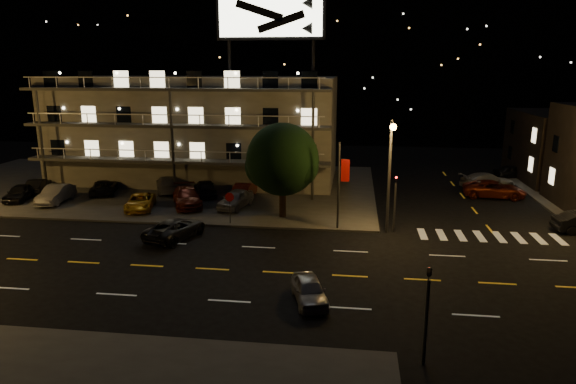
# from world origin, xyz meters

# --- Properties ---
(ground) EXTENTS (140.00, 140.00, 0.00)m
(ground) POSITION_xyz_m (0.00, 0.00, 0.00)
(ground) COLOR black
(ground) RESTS_ON ground
(curb_nw) EXTENTS (44.00, 24.00, 0.15)m
(curb_nw) POSITION_xyz_m (-14.00, 20.00, 0.07)
(curb_nw) COLOR #3D3D3B
(curb_nw) RESTS_ON ground
(motel) EXTENTS (28.00, 13.80, 18.10)m
(motel) POSITION_xyz_m (-9.94, 23.88, 5.34)
(motel) COLOR gray
(motel) RESTS_ON ground
(hill_backdrop) EXTENTS (120.00, 25.00, 24.00)m
(hill_backdrop) POSITION_xyz_m (-5.94, 68.78, 11.55)
(hill_backdrop) COLOR black
(hill_backdrop) RESTS_ON ground
(streetlight_nc) EXTENTS (0.44, 1.92, 8.00)m
(streetlight_nc) POSITION_xyz_m (8.50, 7.94, 4.96)
(streetlight_nc) COLOR #2D2D30
(streetlight_nc) RESTS_ON ground
(signal_nw) EXTENTS (0.20, 0.27, 4.60)m
(signal_nw) POSITION_xyz_m (9.00, 8.50, 2.57)
(signal_nw) COLOR #2D2D30
(signal_nw) RESTS_ON ground
(signal_sw) EXTENTS (0.20, 0.27, 4.60)m
(signal_sw) POSITION_xyz_m (9.00, -8.50, 2.57)
(signal_sw) COLOR #2D2D30
(signal_sw) RESTS_ON ground
(banner_north) EXTENTS (0.83, 0.16, 6.40)m
(banner_north) POSITION_xyz_m (5.09, 8.40, 3.43)
(banner_north) COLOR #2D2D30
(banner_north) RESTS_ON ground
(stop_sign) EXTENTS (0.91, 0.11, 2.61)m
(stop_sign) POSITION_xyz_m (-3.00, 8.57, 1.71)
(stop_sign) COLOR #2D2D30
(stop_sign) RESTS_ON ground
(tree) EXTENTS (5.79, 5.57, 7.29)m
(tree) POSITION_xyz_m (0.59, 10.85, 4.48)
(tree) COLOR black
(tree) RESTS_ON curb_nw
(lot_car_0) EXTENTS (2.33, 4.23, 1.36)m
(lot_car_0) POSITION_xyz_m (-22.79, 12.74, 0.83)
(lot_car_0) COLOR black
(lot_car_0) RESTS_ON curb_nw
(lot_car_1) EXTENTS (1.92, 4.64, 1.49)m
(lot_car_1) POSITION_xyz_m (-19.22, 12.45, 0.90)
(lot_car_1) COLOR gray
(lot_car_1) RESTS_ON curb_nw
(lot_car_2) EXTENTS (3.00, 4.77, 1.23)m
(lot_car_2) POSITION_xyz_m (-11.18, 11.31, 0.76)
(lot_car_2) COLOR gold
(lot_car_2) RESTS_ON curb_nw
(lot_car_3) EXTENTS (4.08, 5.71, 1.54)m
(lot_car_3) POSITION_xyz_m (-7.72, 12.87, 0.92)
(lot_car_3) COLOR #5E1B0D
(lot_car_3) RESTS_ON curb_nw
(lot_car_4) EXTENTS (2.66, 4.60, 1.47)m
(lot_car_4) POSITION_xyz_m (-3.58, 12.86, 0.89)
(lot_car_4) COLOR gray
(lot_car_4) RESTS_ON curb_nw
(lot_car_5) EXTENTS (2.37, 4.09, 1.28)m
(lot_car_5) POSITION_xyz_m (-22.99, 15.76, 0.79)
(lot_car_5) COLOR black
(lot_car_5) RESTS_ON curb_nw
(lot_car_6) EXTENTS (3.45, 4.96, 1.26)m
(lot_car_6) POSITION_xyz_m (-16.66, 16.01, 0.78)
(lot_car_6) COLOR black
(lot_car_6) RESTS_ON curb_nw
(lot_car_7) EXTENTS (3.90, 5.40, 1.45)m
(lot_car_7) POSITION_xyz_m (-11.15, 17.50, 0.88)
(lot_car_7) COLOR gray
(lot_car_7) RESTS_ON curb_nw
(lot_car_8) EXTENTS (3.37, 4.69, 1.48)m
(lot_car_8) POSITION_xyz_m (-7.24, 16.52, 0.89)
(lot_car_8) COLOR black
(lot_car_8) RESTS_ON curb_nw
(lot_car_9) EXTENTS (1.63, 4.20, 1.36)m
(lot_car_9) POSITION_xyz_m (-3.54, 16.29, 0.83)
(lot_car_9) COLOR #5E1B0D
(lot_car_9) RESTS_ON curb_nw
(side_car_1) EXTENTS (5.65, 3.02, 1.51)m
(side_car_1) POSITION_xyz_m (18.69, 19.75, 0.75)
(side_car_1) COLOR #5E1B0D
(side_car_1) RESTS_ON ground
(side_car_2) EXTENTS (5.69, 3.66, 1.54)m
(side_car_2) POSITION_xyz_m (18.92, 23.20, 0.77)
(side_car_2) COLOR gray
(side_car_2) RESTS_ON ground
(side_car_3) EXTENTS (4.42, 2.81, 1.40)m
(side_car_3) POSITION_xyz_m (22.82, 28.56, 0.70)
(side_car_3) COLOR black
(side_car_3) RESTS_ON ground
(road_car_east) EXTENTS (2.42, 3.94, 1.25)m
(road_car_east) POSITION_xyz_m (4.00, -3.50, 0.63)
(road_car_east) COLOR gray
(road_car_east) RESTS_ON ground
(road_car_west) EXTENTS (3.73, 5.43, 1.38)m
(road_car_west) POSITION_xyz_m (-6.00, 5.11, 0.69)
(road_car_west) COLOR black
(road_car_west) RESTS_ON ground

